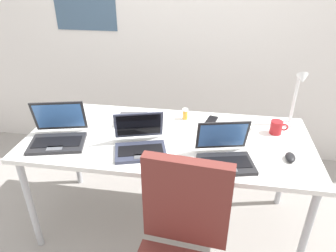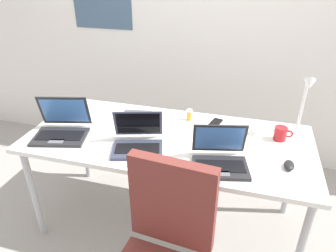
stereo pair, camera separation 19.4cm
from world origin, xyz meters
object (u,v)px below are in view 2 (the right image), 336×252
(pill_bottle, at_px, (189,115))
(computer_mouse, at_px, (289,165))
(laptop_front_left, at_px, (138,141))
(laptop_mid_desk, at_px, (62,128))
(desk_lamp, at_px, (303,106))
(laptop_by_keyboard, at_px, (220,158))
(coffee_mug, at_px, (281,133))
(cell_phone, at_px, (215,123))
(book_stack, at_px, (138,118))

(pill_bottle, bearing_deg, computer_mouse, -32.44)
(laptop_front_left, bearing_deg, laptop_mid_desk, 178.69)
(desk_lamp, relative_size, computer_mouse, 4.17)
(laptop_by_keyboard, height_order, pill_bottle, laptop_by_keyboard)
(computer_mouse, bearing_deg, coffee_mug, 101.97)
(desk_lamp, height_order, computer_mouse, desk_lamp)
(cell_phone, bearing_deg, laptop_mid_desk, -141.67)
(coffee_mug, bearing_deg, pill_bottle, 169.69)
(cell_phone, bearing_deg, coffee_mug, 0.24)
(pill_bottle, height_order, coffee_mug, coffee_mug)
(cell_phone, bearing_deg, laptop_front_left, -119.31)
(cell_phone, relative_size, book_stack, 0.63)
(laptop_front_left, xyz_separation_m, coffee_mug, (0.83, 0.33, 0.00))
(laptop_front_left, xyz_separation_m, laptop_by_keyboard, (0.50, -0.05, 0.00))
(laptop_mid_desk, xyz_separation_m, computer_mouse, (1.39, 0.02, -0.03))
(laptop_mid_desk, height_order, cell_phone, laptop_mid_desk)
(pill_bottle, height_order, book_stack, pill_bottle)
(laptop_front_left, bearing_deg, laptop_by_keyboard, -5.53)
(laptop_mid_desk, bearing_deg, desk_lamp, 16.47)
(coffee_mug, bearing_deg, laptop_by_keyboard, -131.44)
(laptop_by_keyboard, relative_size, book_stack, 1.63)
(desk_lamp, distance_m, cell_phone, 0.57)
(laptop_front_left, height_order, pill_bottle, laptop_front_left)
(desk_lamp, height_order, cell_phone, desk_lamp)
(laptop_front_left, height_order, cell_phone, laptop_front_left)
(pill_bottle, bearing_deg, cell_phone, -1.96)
(laptop_front_left, bearing_deg, book_stack, 110.34)
(computer_mouse, xyz_separation_m, cell_phone, (-0.46, 0.40, -0.01))
(pill_bottle, xyz_separation_m, coffee_mug, (0.61, -0.11, 0.00))
(desk_lamp, xyz_separation_m, cell_phone, (-0.53, -0.01, -0.19))
(cell_phone, bearing_deg, pill_bottle, -167.82)
(cell_phone, bearing_deg, laptop_by_keyboard, -65.33)
(laptop_front_left, bearing_deg, coffee_mug, 21.54)
(computer_mouse, xyz_separation_m, coffee_mug, (-0.04, 0.30, 0.03))
(laptop_by_keyboard, xyz_separation_m, computer_mouse, (0.37, 0.08, -0.03))
(laptop_mid_desk, bearing_deg, pill_bottle, 29.69)
(cell_phone, bearing_deg, book_stack, -152.73)
(laptop_by_keyboard, distance_m, book_stack, 0.71)
(laptop_by_keyboard, distance_m, pill_bottle, 0.56)
(pill_bottle, bearing_deg, desk_lamp, 0.66)
(computer_mouse, height_order, cell_phone, computer_mouse)
(desk_lamp, distance_m, laptop_by_keyboard, 0.68)
(laptop_by_keyboard, distance_m, computer_mouse, 0.38)
(desk_lamp, height_order, pill_bottle, desk_lamp)
(laptop_front_left, xyz_separation_m, pill_bottle, (0.22, 0.44, -0.00))
(computer_mouse, bearing_deg, pill_bottle, 152.38)
(coffee_mug, bearing_deg, computer_mouse, -82.85)
(book_stack, bearing_deg, laptop_by_keyboard, -30.27)
(desk_lamp, relative_size, pill_bottle, 5.07)
(coffee_mug, bearing_deg, laptop_mid_desk, -166.89)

